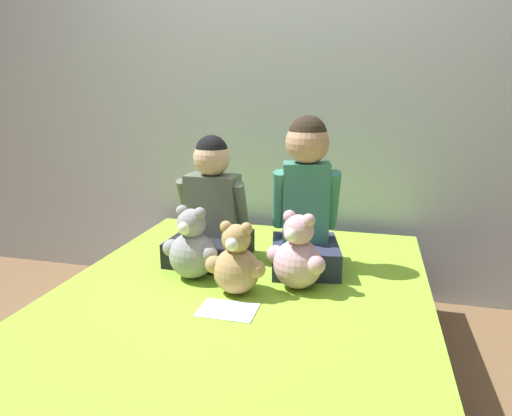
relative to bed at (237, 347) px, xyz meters
name	(u,v)px	position (x,y,z in m)	size (l,w,h in m)	color
ground_plane	(237,393)	(0.00, 0.00, -0.21)	(14.00, 14.00, 0.00)	brown
wall_behind_bed	(290,81)	(0.00, 1.10, 1.04)	(8.00, 0.06, 2.50)	silver
bed	(237,347)	(0.00, 0.00, 0.00)	(1.49, 1.95, 0.43)	#997F60
child_on_left	(211,210)	(-0.24, 0.39, 0.45)	(0.35, 0.36, 0.58)	black
child_on_right	(306,199)	(0.21, 0.39, 0.53)	(0.35, 0.38, 0.68)	#282D47
teddy_bear_held_by_left_child	(192,248)	(-0.24, 0.15, 0.35)	(0.26, 0.20, 0.31)	#939399
teddy_bear_held_by_right_child	(298,256)	(0.21, 0.16, 0.35)	(0.25, 0.20, 0.32)	#DBA3B2
teddy_bear_between_children	(236,263)	(-0.01, 0.05, 0.34)	(0.24, 0.18, 0.29)	tan
sign_card	(227,310)	(0.00, -0.11, 0.22)	(0.21, 0.15, 0.00)	white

